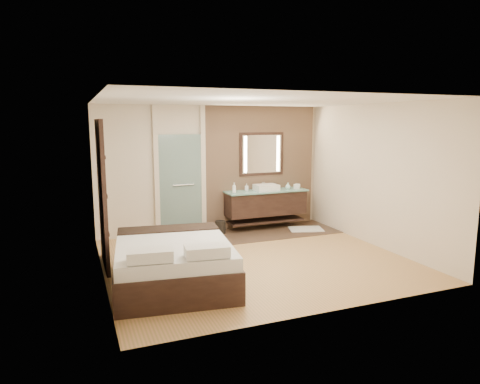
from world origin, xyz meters
name	(u,v)px	position (x,y,z in m)	size (l,w,h in m)	color
floor	(255,259)	(0.00, 0.00, 0.00)	(5.00, 5.00, 0.00)	olive
tile_strip	(251,234)	(0.60, 1.60, 0.01)	(3.80, 1.30, 0.01)	#3E2D22
stone_wall	(261,167)	(1.10, 2.21, 1.35)	(2.60, 0.08, 2.70)	tan
vanity	(266,203)	(1.10, 1.92, 0.58)	(1.85, 0.55, 0.88)	black
mirror_unit	(262,154)	(1.10, 2.16, 1.65)	(1.06, 0.04, 0.96)	black
frosted_door	(180,180)	(-0.75, 2.20, 1.14)	(1.10, 0.12, 2.70)	#9EC8C2
shoji_partition	(102,194)	(-2.43, 0.60, 1.21)	(0.06, 1.20, 2.40)	black
bed	(173,262)	(-1.56, -0.61, 0.33)	(1.89, 2.25, 0.79)	black
bath_mat	(306,229)	(1.87, 1.46, 0.02)	(0.72, 0.50, 0.02)	silver
waste_bin	(220,227)	(0.01, 1.85, 0.14)	(0.22, 0.22, 0.28)	black
tissue_box	(296,187)	(1.83, 1.85, 0.92)	(0.12, 0.12, 0.10)	silver
soap_bottle_a	(234,188)	(0.33, 1.86, 0.97)	(0.08, 0.08, 0.22)	white
soap_bottle_b	(247,187)	(0.68, 2.02, 0.94)	(0.07, 0.07, 0.16)	#B2B2B2
soap_bottle_c	(288,186)	(1.64, 1.90, 0.94)	(0.11, 0.11, 0.15)	#BFF0E7
cup	(297,186)	(1.89, 1.92, 0.92)	(0.13, 0.13, 0.10)	white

